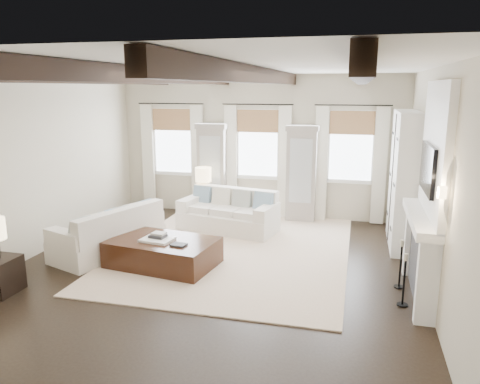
% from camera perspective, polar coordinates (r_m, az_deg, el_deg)
% --- Properties ---
extents(ground, '(7.50, 7.50, 0.00)m').
position_cam_1_polar(ground, '(7.55, -3.89, -10.07)').
color(ground, black).
rests_on(ground, ground).
extents(room_shell, '(6.54, 7.54, 3.22)m').
position_cam_1_polar(room_shell, '(7.72, 3.29, 5.00)').
color(room_shell, beige).
rests_on(room_shell, ground).
extents(area_rug, '(4.02, 5.05, 0.02)m').
position_cam_1_polar(area_rug, '(8.61, -0.57, -7.07)').
color(area_rug, beige).
rests_on(area_rug, ground).
extents(sofa_back, '(2.13, 1.27, 0.85)m').
position_cam_1_polar(sofa_back, '(9.71, -1.32, -2.72)').
color(sofa_back, white).
rests_on(sofa_back, ground).
extents(sofa_left, '(1.53, 2.18, 0.85)m').
position_cam_1_polar(sofa_left, '(8.67, -15.46, -5.03)').
color(sofa_left, white).
rests_on(sofa_left, ground).
extents(ottoman, '(1.86, 1.31, 0.45)m').
position_cam_1_polar(ottoman, '(7.94, -9.35, -7.31)').
color(ottoman, black).
rests_on(ottoman, ground).
extents(tray, '(0.55, 0.45, 0.04)m').
position_cam_1_polar(tray, '(7.83, -10.05, -5.73)').
color(tray, white).
rests_on(tray, ottoman).
extents(book_lower, '(0.29, 0.24, 0.04)m').
position_cam_1_polar(book_lower, '(7.87, -9.98, -5.33)').
color(book_lower, '#262628').
rests_on(book_lower, tray).
extents(book_upper, '(0.24, 0.20, 0.03)m').
position_cam_1_polar(book_upper, '(7.89, -9.87, -5.00)').
color(book_upper, beige).
rests_on(book_upper, book_lower).
extents(book_loose, '(0.26, 0.21, 0.03)m').
position_cam_1_polar(book_loose, '(7.54, -7.49, -6.40)').
color(book_loose, '#262628').
rests_on(book_loose, ottoman).
extents(side_table_back, '(0.39, 0.39, 0.59)m').
position_cam_1_polar(side_table_back, '(10.46, -4.42, -1.89)').
color(side_table_back, black).
rests_on(side_table_back, ground).
extents(lamp_back, '(0.35, 0.35, 0.61)m').
position_cam_1_polar(lamp_back, '(10.31, -4.49, 1.93)').
color(lamp_back, black).
rests_on(lamp_back, side_table_back).
extents(candlestick_near, '(0.15, 0.15, 0.74)m').
position_cam_1_polar(candlestick_near, '(6.82, 19.35, -10.56)').
color(candlestick_near, black).
rests_on(candlestick_near, ground).
extents(candlestick_far, '(0.15, 0.15, 0.74)m').
position_cam_1_polar(candlestick_far, '(7.38, 18.96, -8.76)').
color(candlestick_far, black).
rests_on(candlestick_far, ground).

